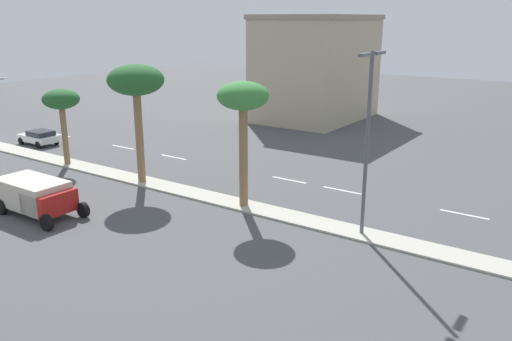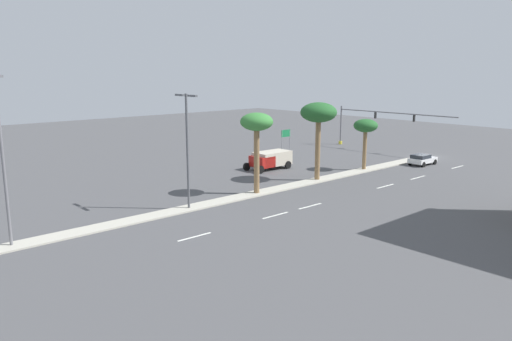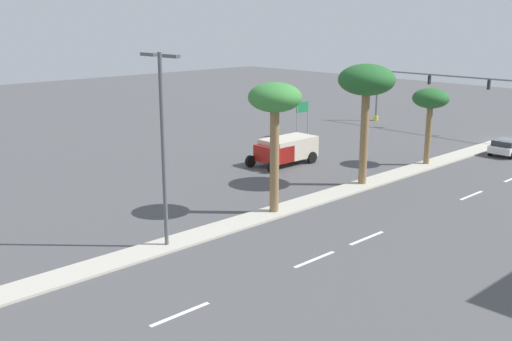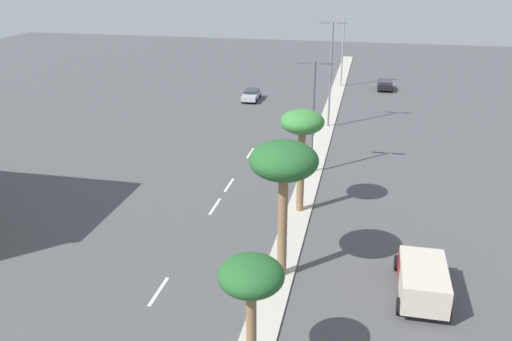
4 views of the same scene
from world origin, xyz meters
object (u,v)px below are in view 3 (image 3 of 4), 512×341
Objects in this scene: street_lamp_rear at (163,135)px; sedan_white_far at (508,147)px; palm_tree_mid at (431,101)px; box_truck at (285,150)px; palm_tree_near at (275,104)px; traffic_signal_gantry at (420,89)px; directional_road_sign at (303,111)px; palm_tree_inboard at (367,83)px.

street_lamp_rear reaches higher than sedan_white_far.
palm_tree_mid reaches higher than box_truck.
palm_tree_near reaches higher than sedan_white_far.
traffic_signal_gantry is at bearing -72.51° from palm_tree_near.
directional_road_sign reaches higher than sedan_white_far.
palm_tree_mid is 0.62× the size of street_lamp_rear.
directional_road_sign is at bearing -6.55° from palm_tree_mid.
directional_road_sign is (4.81, 12.64, -1.54)m from traffic_signal_gantry.
palm_tree_near is at bearing 130.93° from box_truck.
directional_road_sign is 11.75m from box_truck.
directional_road_sign is at bearing -60.77° from street_lamp_rear.
palm_tree_near is 1.34× the size of box_truck.
palm_tree_inboard is 2.12× the size of sedan_white_far.
palm_tree_inboard is (-9.73, 22.59, 2.97)m from traffic_signal_gantry.
palm_tree_near is (-14.68, 18.66, 4.02)m from directional_road_sign.
palm_tree_mid is at bearing 70.33° from sedan_white_far.
palm_tree_near is at bearing 90.88° from palm_tree_inboard.
traffic_signal_gantry is 3.42× the size of box_truck.
palm_tree_inboard is 17.62m from sedan_white_far.
directional_road_sign is 0.59× the size of box_truck.
palm_tree_inboard is 1.07× the size of palm_tree_near.
traffic_signal_gantry is 40.29m from street_lamp_rear.
palm_tree_mid is 8.52m from palm_tree_inboard.
street_lamp_rear is (-0.26, 24.70, 0.71)m from palm_tree_mid.
street_lamp_rear reaches higher than palm_tree_mid.
directional_road_sign is at bearing -34.39° from palm_tree_inboard.
palm_tree_near is at bearing 83.92° from sedan_white_far.
traffic_signal_gantry is 14.41m from sedan_white_far.
street_lamp_rear is at bearing 90.60° from palm_tree_mid.
palm_tree_near is 0.79× the size of street_lamp_rear.
street_lamp_rear is at bearing 115.40° from box_truck.
street_lamp_rear is (-9.94, 39.00, 1.72)m from traffic_signal_gantry.
traffic_signal_gantry is 5.78× the size of directional_road_sign.
palm_tree_inboard is at bearing -89.27° from street_lamp_rear.
directional_road_sign is at bearing 19.94° from sedan_white_far.
traffic_signal_gantry reaches higher than box_truck.
traffic_signal_gantry is 24.78m from palm_tree_inboard.
palm_tree_near reaches higher than traffic_signal_gantry.
palm_tree_near reaches higher than directional_road_sign.
directional_road_sign is 24.08m from palm_tree_near.
box_truck is at bearing 95.02° from traffic_signal_gantry.
palm_tree_near is at bearing 107.49° from traffic_signal_gantry.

